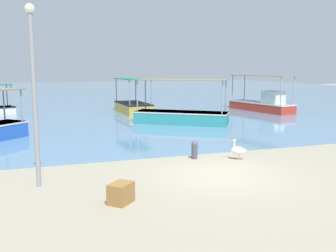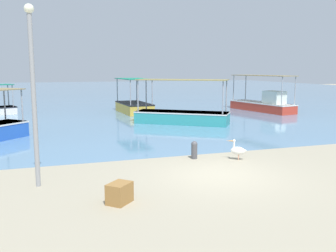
{
  "view_description": "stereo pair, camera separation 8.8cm",
  "coord_description": "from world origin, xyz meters",
  "px_view_note": "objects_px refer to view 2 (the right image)",
  "views": [
    {
      "loc": [
        -5.55,
        -10.9,
        3.51
      ],
      "look_at": [
        -0.29,
        4.52,
        1.02
      ],
      "focal_mm": 40.0,
      "sensor_mm": 36.0,
      "label": 1
    },
    {
      "loc": [
        -5.47,
        -10.93,
        3.51
      ],
      "look_at": [
        -0.29,
        4.52,
        1.02
      ],
      "focal_mm": 40.0,
      "sensor_mm": 36.0,
      "label": 2
    }
  ],
  "objects_px": {
    "fishing_boat_far_right": "(182,115)",
    "lamp_post": "(33,86)",
    "mooring_bollard": "(194,149)",
    "cargo_crate": "(119,193)",
    "fishing_boat_far_left": "(134,106)",
    "fishing_boat_near_right": "(264,103)",
    "pelican": "(238,150)"
  },
  "relations": [
    {
      "from": "fishing_boat_far_right",
      "to": "lamp_post",
      "type": "height_order",
      "value": "lamp_post"
    },
    {
      "from": "mooring_bollard",
      "to": "cargo_crate",
      "type": "bearing_deg",
      "value": -133.6
    },
    {
      "from": "fishing_boat_far_left",
      "to": "cargo_crate",
      "type": "bearing_deg",
      "value": -104.44
    },
    {
      "from": "fishing_boat_near_right",
      "to": "pelican",
      "type": "relative_size",
      "value": 8.21
    },
    {
      "from": "fishing_boat_far_right",
      "to": "fishing_boat_near_right",
      "type": "bearing_deg",
      "value": 26.46
    },
    {
      "from": "fishing_boat_far_right",
      "to": "pelican",
      "type": "xyz_separation_m",
      "value": [
        -1.38,
        -9.83,
        -0.19
      ]
    },
    {
      "from": "fishing_boat_far_right",
      "to": "lamp_post",
      "type": "distance_m",
      "value": 14.16
    },
    {
      "from": "pelican",
      "to": "mooring_bollard",
      "type": "xyz_separation_m",
      "value": [
        -1.54,
        0.71,
        0.0
      ]
    },
    {
      "from": "fishing_boat_near_right",
      "to": "pelican",
      "type": "distance_m",
      "value": 17.63
    },
    {
      "from": "fishing_boat_far_left",
      "to": "fishing_boat_far_right",
      "type": "distance_m",
      "value": 7.06
    },
    {
      "from": "fishing_boat_far_right",
      "to": "lamp_post",
      "type": "bearing_deg",
      "value": -128.77
    },
    {
      "from": "fishing_boat_far_left",
      "to": "pelican",
      "type": "distance_m",
      "value": 16.73
    },
    {
      "from": "fishing_boat_far_right",
      "to": "fishing_boat_near_right",
      "type": "distance_m",
      "value": 10.0
    },
    {
      "from": "fishing_boat_far_right",
      "to": "fishing_boat_near_right",
      "type": "height_order",
      "value": "fishing_boat_near_right"
    },
    {
      "from": "cargo_crate",
      "to": "fishing_boat_far_right",
      "type": "bearing_deg",
      "value": 62.93
    },
    {
      "from": "lamp_post",
      "to": "mooring_bollard",
      "type": "xyz_separation_m",
      "value": [
        5.81,
        1.75,
        -2.64
      ]
    },
    {
      "from": "fishing_boat_near_right",
      "to": "pelican",
      "type": "xyz_separation_m",
      "value": [
        -10.33,
        -14.29,
        -0.3
      ]
    },
    {
      "from": "fishing_boat_far_right",
      "to": "mooring_bollard",
      "type": "xyz_separation_m",
      "value": [
        -2.92,
        -9.13,
        -0.19
      ]
    },
    {
      "from": "pelican",
      "to": "cargo_crate",
      "type": "xyz_separation_m",
      "value": [
        -5.3,
        -3.25,
        -0.1
      ]
    },
    {
      "from": "fishing_boat_near_right",
      "to": "mooring_bollard",
      "type": "distance_m",
      "value": 18.04
    },
    {
      "from": "lamp_post",
      "to": "cargo_crate",
      "type": "relative_size",
      "value": 8.17
    },
    {
      "from": "pelican",
      "to": "mooring_bollard",
      "type": "bearing_deg",
      "value": 155.31
    },
    {
      "from": "pelican",
      "to": "fishing_boat_far_left",
      "type": "bearing_deg",
      "value": 90.55
    },
    {
      "from": "pelican",
      "to": "lamp_post",
      "type": "relative_size",
      "value": 0.15
    },
    {
      "from": "fishing_boat_near_right",
      "to": "mooring_bollard",
      "type": "height_order",
      "value": "fishing_boat_near_right"
    },
    {
      "from": "fishing_boat_near_right",
      "to": "lamp_post",
      "type": "height_order",
      "value": "lamp_post"
    },
    {
      "from": "cargo_crate",
      "to": "fishing_boat_far_left",
      "type": "bearing_deg",
      "value": 75.56
    },
    {
      "from": "fishing_boat_far_left",
      "to": "fishing_boat_near_right",
      "type": "distance_m",
      "value": 10.77
    },
    {
      "from": "pelican",
      "to": "mooring_bollard",
      "type": "height_order",
      "value": "pelican"
    },
    {
      "from": "lamp_post",
      "to": "cargo_crate",
      "type": "xyz_separation_m",
      "value": [
        2.05,
        -2.21,
        -2.75
      ]
    },
    {
      "from": "lamp_post",
      "to": "mooring_bollard",
      "type": "height_order",
      "value": "lamp_post"
    },
    {
      "from": "fishing_boat_far_left",
      "to": "cargo_crate",
      "type": "height_order",
      "value": "fishing_boat_far_left"
    }
  ]
}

